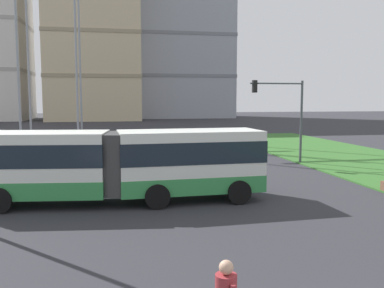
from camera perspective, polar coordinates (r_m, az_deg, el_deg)
The scene contains 5 objects.
articulated_bus at distance 17.91m, azimuth -9.32°, elevation -2.59°, with size 12.01×3.33×3.00m.
car_silver_hatch at distance 23.74m, azimuth -15.48°, elevation -2.80°, with size 4.56×2.37×1.58m.
traffic_light_far_right at distance 28.67m, azimuth 12.32°, elevation 4.97°, with size 3.68×0.28×5.54m.
apartment_tower_westcentre at distance 91.32m, azimuth -13.26°, elevation 16.45°, with size 18.57×14.57×41.95m.
apartment_tower_centre at distance 103.63m, azimuth -1.32°, elevation 18.86°, with size 21.83×16.93×54.40m.
Camera 1 is at (-4.10, -4.36, 4.33)m, focal length 39.57 mm.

